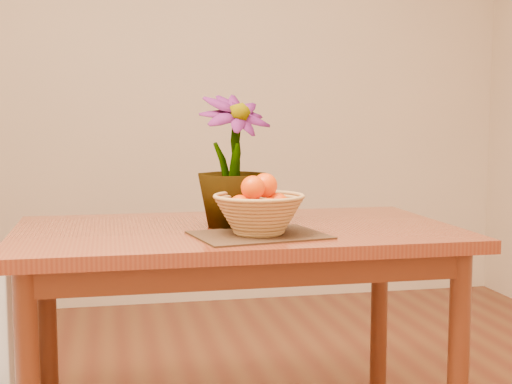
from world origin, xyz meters
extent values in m
cube|color=beige|center=(0.00, 2.25, 1.35)|extent=(4.00, 0.02, 2.70)
cube|color=maroon|center=(0.00, 0.30, 0.73)|extent=(1.40, 0.80, 0.04)
cube|color=#542513|center=(0.00, 0.30, 0.67)|extent=(1.28, 0.68, 0.08)
cylinder|color=#542513|center=(0.62, -0.02, 0.35)|extent=(0.06, 0.06, 0.71)
cylinder|color=#542513|center=(-0.62, 0.62, 0.35)|extent=(0.06, 0.06, 0.71)
cylinder|color=#542513|center=(0.62, 0.62, 0.35)|extent=(0.06, 0.06, 0.71)
cube|color=#3D2316|center=(0.04, 0.12, 0.75)|extent=(0.42, 0.35, 0.01)
cylinder|color=#AB8647|center=(0.04, 0.12, 0.76)|extent=(0.14, 0.14, 0.01)
sphere|color=red|center=(0.04, 0.12, 0.83)|extent=(0.06, 0.06, 0.06)
sphere|color=red|center=(0.09, 0.14, 0.84)|extent=(0.07, 0.07, 0.07)
sphere|color=red|center=(0.02, 0.18, 0.84)|extent=(0.07, 0.07, 0.07)
sphere|color=red|center=(-0.02, 0.10, 0.84)|extent=(0.07, 0.07, 0.07)
sphere|color=red|center=(0.05, 0.06, 0.84)|extent=(0.07, 0.07, 0.07)
sphere|color=red|center=(0.06, 0.14, 0.90)|extent=(0.07, 0.07, 0.07)
sphere|color=red|center=(0.01, 0.10, 0.90)|extent=(0.07, 0.07, 0.07)
imported|color=#164012|center=(-0.01, 0.31, 0.96)|extent=(0.31, 0.31, 0.43)
camera|label=1|loc=(-0.40, -1.93, 1.10)|focal=50.00mm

